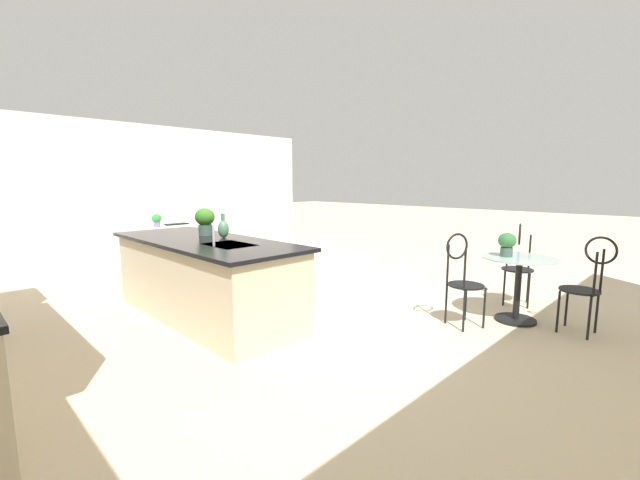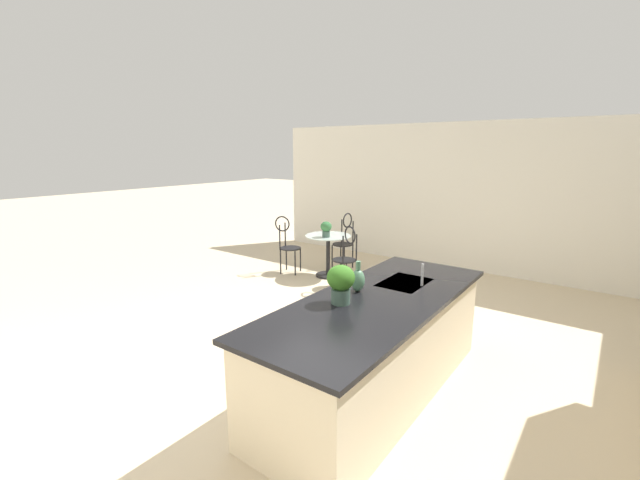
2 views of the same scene
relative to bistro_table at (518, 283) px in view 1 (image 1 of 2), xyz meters
name	(u,v)px [view 1 (image 1 of 2)]	position (x,y,z in m)	size (l,w,h in m)	color
ground_plane	(278,306)	(2.36, 1.57, -0.45)	(40.00, 40.00, 0.00)	beige
wall_right	(142,194)	(6.62, 1.57, 0.90)	(0.12, 7.80, 2.70)	silver
kitchen_island	(205,278)	(2.65, 2.42, 0.02)	(2.80, 1.06, 0.92)	beige
bistro_table	(518,283)	(0.00, 0.00, 0.00)	(0.80, 0.80, 0.74)	black
chair_near_window	(462,276)	(0.37, 0.62, 0.13)	(0.50, 0.52, 1.04)	black
chair_by_island	(587,281)	(-0.64, -0.07, 0.13)	(0.49, 0.39, 1.04)	black
chair_toward_desk	(518,260)	(0.26, -0.72, 0.13)	(0.48, 0.52, 1.04)	black
sink_faucet	(214,236)	(2.11, 2.60, 0.58)	(0.02, 0.02, 0.22)	#B2B5BA
writing_desk	(173,237)	(6.01, 1.26, 0.06)	(0.60, 1.20, 0.74)	white
keyboard	(177,224)	(6.03, 1.16, 0.31)	(0.16, 0.44, 0.03)	black
potted_plant_on_table	(507,243)	(0.13, 0.05, 0.45)	(0.19, 0.19, 0.27)	#385147
potted_plant_counter_near	(205,220)	(2.96, 2.22, 0.67)	(0.24, 0.24, 0.34)	#385147
potted_plant_on_desk	(157,220)	(5.89, 1.61, 0.43)	(0.17, 0.17, 0.25)	#7A669E
vase_on_counter	(223,229)	(2.61, 2.18, 0.58)	(0.13, 0.13, 0.29)	#4C7A5B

